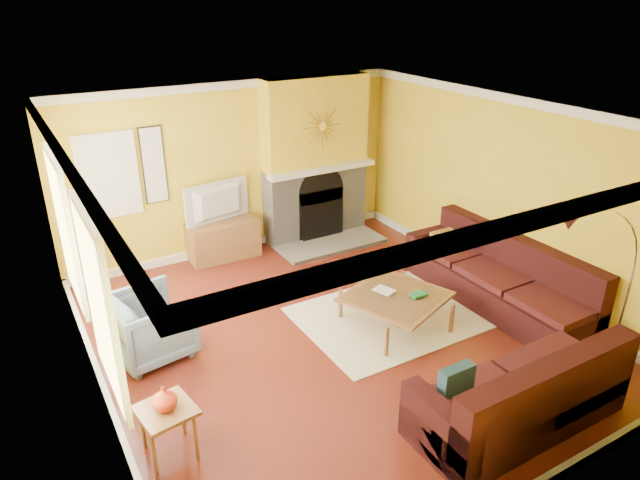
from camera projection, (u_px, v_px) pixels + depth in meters
floor at (334, 334)px, 7.14m from camera, size 5.50×6.00×0.02m
ceiling at (336, 116)px, 6.04m from camera, size 5.50×6.00×0.02m
wall_back at (234, 169)px, 8.96m from camera, size 5.50×0.02×2.70m
wall_front at (548, 373)px, 4.22m from camera, size 5.50×0.02×2.70m
wall_left at (83, 293)px, 5.31m from camera, size 0.02×6.00×2.70m
wall_right at (505, 194)px, 7.86m from camera, size 0.02×6.00×2.70m
baseboard at (334, 329)px, 7.11m from camera, size 5.50×6.00×0.12m
crown_molding at (336, 123)px, 6.06m from camera, size 5.50×6.00×0.12m
window_left_near at (64, 231)px, 6.30m from camera, size 0.06×1.22×1.72m
window_left_far at (98, 307)px, 4.80m from camera, size 0.06×1.22×1.72m
window_back at (108, 176)px, 7.96m from camera, size 0.82×0.06×1.22m
wall_art at (154, 165)px, 8.25m from camera, size 0.34×0.04×1.14m
fireplace at (315, 160)px, 9.42m from camera, size 1.80×0.40×2.70m
mantel at (323, 169)px, 9.27m from camera, size 1.92×0.22×0.08m
hearth at (332, 244)px, 9.52m from camera, size 1.80×0.70×0.06m
sunburst at (322, 126)px, 8.99m from camera, size 0.70×0.04×0.70m
rug at (393, 315)px, 7.50m from camera, size 2.40×1.80×0.02m
sectional_sofa at (457, 308)px, 6.81m from camera, size 3.13×3.65×0.90m
coffee_table at (395, 310)px, 7.22m from camera, size 1.44×1.44×0.44m
media_console at (223, 240)px, 9.02m from camera, size 1.10×0.49×0.60m
tv at (221, 203)px, 8.77m from camera, size 1.11×0.34×0.63m
subwoofer at (246, 244)px, 9.25m from camera, size 0.29×0.29×0.29m
armchair at (151, 326)px, 6.57m from camera, size 0.99×0.97×0.79m
side_table at (169, 431)px, 5.19m from camera, size 0.54×0.54×0.52m
vase at (164, 398)px, 5.03m from camera, size 0.27×0.27×0.24m
book at (380, 293)px, 7.14m from camera, size 0.27×0.31×0.03m
arc_lamp at (596, 298)px, 5.82m from camera, size 1.35×0.36×2.11m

